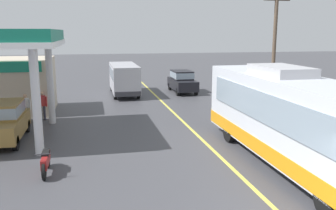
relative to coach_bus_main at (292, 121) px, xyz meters
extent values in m
plane|color=#424247|center=(-2.26, 14.53, -1.72)|extent=(120.00, 120.00, 0.00)
cube|color=#D8CC4C|center=(-2.26, 9.53, -1.72)|extent=(0.16, 50.00, 0.01)
cube|color=silver|center=(0.00, 0.01, 0.16)|extent=(2.50, 11.00, 2.90)
cube|color=orange|center=(0.00, 0.01, -0.94)|extent=(2.54, 11.04, 0.56)
cube|color=#8C9EAD|center=(-1.27, 0.01, 0.61)|extent=(0.06, 9.35, 1.10)
cube|color=#8C9EAD|center=(1.27, 0.01, 0.61)|extent=(0.06, 9.35, 1.10)
cube|color=#B2B2B7|center=(0.00, 1.01, 1.79)|extent=(1.60, 2.80, 0.36)
cylinder|color=black|center=(-1.10, -3.89, -1.22)|extent=(0.30, 1.00, 1.00)
cylinder|color=black|center=(-1.10, 3.31, -1.22)|extent=(0.30, 1.00, 1.00)
cylinder|color=black|center=(1.10, 3.31, -1.22)|extent=(0.30, 1.00, 1.00)
cylinder|color=silver|center=(-9.46, 3.24, 0.58)|extent=(0.36, 0.36, 4.60)
cylinder|color=silver|center=(-9.46, 8.64, 0.58)|extent=(0.36, 0.36, 4.60)
cube|color=olive|center=(-11.29, 5.52, -1.00)|extent=(1.70, 4.20, 0.80)
cube|color=olive|center=(-11.29, 5.72, -0.25)|extent=(1.50, 2.31, 0.70)
cube|color=#8C9EAD|center=(-11.29, 5.72, -0.25)|extent=(1.53, 2.35, 0.49)
cylinder|color=black|center=(-10.54, 4.02, -1.40)|extent=(0.20, 0.64, 0.64)
cylinder|color=black|center=(-10.54, 7.02, -1.40)|extent=(0.20, 0.64, 0.64)
cube|color=#A5A5AD|center=(-4.66, 17.30, -0.33)|extent=(2.00, 6.00, 2.10)
cube|color=#8C9EAD|center=(-4.66, 17.30, 0.07)|extent=(2.04, 5.10, 0.80)
cube|color=#2D2D33|center=(-4.66, 14.25, -1.18)|extent=(1.90, 0.16, 0.36)
cylinder|color=black|center=(-5.54, 15.30, -1.34)|extent=(0.22, 0.76, 0.76)
cylinder|color=black|center=(-3.78, 15.30, -1.34)|extent=(0.22, 0.76, 0.76)
cylinder|color=black|center=(-5.54, 19.30, -1.34)|extent=(0.22, 0.76, 0.76)
cylinder|color=black|center=(-3.78, 19.30, -1.34)|extent=(0.22, 0.76, 0.76)
cylinder|color=black|center=(-8.97, 0.44, -1.42)|extent=(0.10, 0.60, 0.60)
cylinder|color=black|center=(-8.97, 1.64, -1.42)|extent=(0.10, 0.60, 0.60)
cube|color=maroon|center=(-8.97, 1.04, -1.22)|extent=(0.20, 1.30, 0.36)
cube|color=black|center=(-8.97, 1.19, -1.00)|extent=(0.24, 0.60, 0.12)
cylinder|color=#2D2D33|center=(-8.97, 0.49, -0.82)|extent=(0.55, 0.04, 0.04)
cylinder|color=#33333F|center=(-10.95, 8.89, -1.31)|extent=(0.14, 0.14, 0.82)
cylinder|color=#33333F|center=(-10.77, 8.89, -1.31)|extent=(0.14, 0.14, 0.82)
cube|color=silver|center=(-10.86, 8.89, -0.60)|extent=(0.36, 0.22, 0.60)
sphere|color=tan|center=(-10.86, 8.89, -0.17)|extent=(0.22, 0.22, 0.22)
cylinder|color=silver|center=(-11.09, 8.89, -0.65)|extent=(0.09, 0.09, 0.58)
cylinder|color=silver|center=(-10.63, 8.89, -0.65)|extent=(0.09, 0.09, 0.58)
cylinder|color=#33333F|center=(-10.16, 9.55, -1.31)|extent=(0.14, 0.14, 0.82)
cylinder|color=#33333F|center=(-9.98, 9.55, -1.31)|extent=(0.14, 0.14, 0.82)
cube|color=#BF3333|center=(-10.07, 9.55, -0.60)|extent=(0.36, 0.22, 0.60)
sphere|color=tan|center=(-10.07, 9.55, -0.17)|extent=(0.22, 0.22, 0.22)
cylinder|color=#BF3333|center=(-10.30, 9.55, -0.65)|extent=(0.09, 0.09, 0.58)
cylinder|color=#BF3333|center=(-9.84, 9.55, -0.65)|extent=(0.09, 0.09, 0.58)
cube|color=black|center=(0.21, 17.31, -1.00)|extent=(1.70, 4.20, 0.80)
cube|color=black|center=(0.21, 17.51, -0.25)|extent=(1.50, 2.31, 0.70)
cube|color=#8C9EAD|center=(0.21, 17.51, -0.25)|extent=(1.53, 2.35, 0.49)
cylinder|color=black|center=(-0.54, 15.81, -1.40)|extent=(0.20, 0.64, 0.64)
cylinder|color=black|center=(0.96, 15.81, -1.40)|extent=(0.20, 0.64, 0.64)
cylinder|color=black|center=(-0.54, 18.81, -1.40)|extent=(0.20, 0.64, 0.64)
cylinder|color=black|center=(0.96, 18.81, -1.40)|extent=(0.20, 0.64, 0.64)
cylinder|color=brown|center=(4.47, 9.96, 2.08)|extent=(0.24, 0.24, 7.61)
cube|color=#4C3D33|center=(4.47, 9.96, 5.29)|extent=(1.80, 0.12, 0.12)
camera|label=1|loc=(-7.26, -11.88, 3.25)|focal=38.73mm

